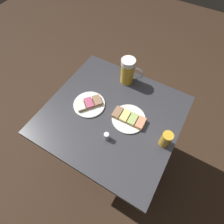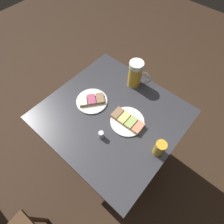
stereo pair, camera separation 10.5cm
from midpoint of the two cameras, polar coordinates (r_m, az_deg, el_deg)
name	(u,v)px [view 2 (the right image)]	position (r m, az deg, el deg)	size (l,w,h in m)	color
ground_plane	(112,155)	(1.73, 1.78, -13.46)	(6.00, 6.00, 0.00)	#382619
cafe_table	(112,126)	(1.20, 2.50, -4.65)	(0.74, 0.78, 0.73)	black
plate_near	(127,121)	(1.04, 7.75, -3.02)	(0.20, 0.20, 0.03)	white
plate_far	(92,101)	(1.11, -3.72, 3.40)	(0.19, 0.19, 0.03)	white
beer_mug	(136,74)	(1.16, 10.20, 11.55)	(0.09, 0.14, 0.18)	gold
beer_glass_small	(160,148)	(0.96, 17.87, -11.12)	(0.06, 0.06, 0.10)	gold
salt_shaker	(101,135)	(0.97, -0.33, -7.47)	(0.03, 0.03, 0.05)	silver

